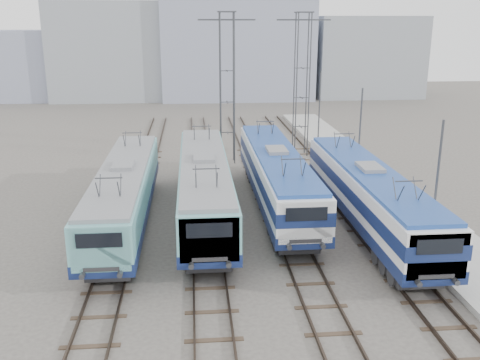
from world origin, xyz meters
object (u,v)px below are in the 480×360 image
locomotive_far_left (124,191)px  locomotive_center_right (277,174)px  mast_rear (319,111)px  mast_front (436,192)px  catenary_tower_west (227,82)px  locomotive_far_right (369,193)px  mast_mid (359,139)px  catenary_tower_east (302,78)px  locomotive_center_left (204,184)px

locomotive_far_left → locomotive_center_right: bearing=14.8°
locomotive_far_left → mast_rear: bearing=50.0°
locomotive_far_left → mast_front: mast_front is taller
catenary_tower_west → mast_front: 22.00m
locomotive_far_right → catenary_tower_west: catenary_tower_west is taller
locomotive_far_left → locomotive_far_right: size_ratio=0.99×
mast_front → mast_mid: (0.00, 12.00, 0.00)m
catenary_tower_east → locomotive_center_left: bearing=-119.4°
locomotive_far_right → locomotive_center_left: bearing=164.3°
mast_rear → locomotive_center_right: bearing=-111.8°
locomotive_far_left → catenary_tower_east: catenary_tower_east is taller
locomotive_center_left → catenary_tower_east: 18.33m
locomotive_center_right → catenary_tower_east: 15.18m
mast_front → catenary_tower_east: bearing=95.5°
catenary_tower_west → locomotive_center_right: bearing=-79.3°
locomotive_far_left → catenary_tower_west: 16.42m
catenary_tower_west → mast_rear: bearing=24.9°
locomotive_far_left → mast_rear: (15.35, 18.28, 1.34)m
locomotive_center_right → catenary_tower_west: bearing=100.7°
catenary_tower_east → mast_rear: size_ratio=1.71×
locomotive_center_left → locomotive_far_left: bearing=-170.2°
mast_front → mast_rear: same height
locomotive_center_right → locomotive_far_right: bearing=-42.6°
locomotive_far_right → mast_rear: 20.16m
locomotive_far_left → locomotive_far_right: locomotive_far_right is taller
locomotive_center_left → mast_front: (10.85, -6.50, 1.26)m
locomotive_center_right → locomotive_far_right: 6.11m
mast_rear → mast_mid: bearing=-90.0°
locomotive_far_left → locomotive_far_right: 13.61m
locomotive_center_right → mast_rear: size_ratio=2.55×
locomotive_far_left → locomotive_center_right: locomotive_center_right is taller
locomotive_center_right → locomotive_far_right: size_ratio=1.02×
locomotive_far_right → catenary_tower_west: size_ratio=1.46×
locomotive_center_left → mast_mid: 12.23m
mast_front → mast_rear: size_ratio=1.00×
catenary_tower_west → mast_rear: size_ratio=1.71×
mast_front → catenary_tower_west: bearing=113.3°
locomotive_center_left → catenary_tower_east: size_ratio=1.49×
catenary_tower_east → mast_rear: 4.28m
locomotive_far_left → mast_mid: (15.35, 6.28, 1.34)m
locomotive_center_right → catenary_tower_east: size_ratio=1.49×
catenary_tower_east → mast_front: size_ratio=1.71×
locomotive_center_left → mast_rear: 20.63m
locomotive_center_right → mast_front: (6.35, -8.10, 1.22)m
mast_mid → mast_front: bearing=-90.0°
locomotive_far_left → locomotive_far_right: bearing=-7.4°
catenary_tower_west → mast_rear: 9.99m
locomotive_center_left → mast_front: size_ratio=2.56×
locomotive_center_right → mast_mid: (6.35, 3.90, 1.22)m
locomotive_center_left → mast_front: mast_front is taller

